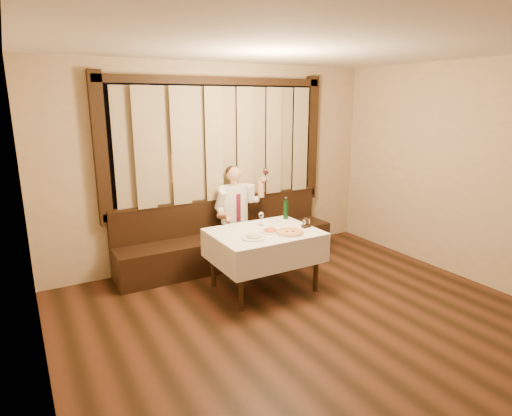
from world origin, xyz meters
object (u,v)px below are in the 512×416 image
banquette (228,242)px  green_bottle (286,210)px  pizza (290,232)px  pasta_cream (254,235)px  seated_man (237,208)px  pasta_red (270,229)px  dining_table (264,239)px  cruet_caddy (306,224)px

banquette → green_bottle: bearing=-52.7°
pizza → pasta_cream: bearing=173.0°
pizza → green_bottle: (0.32, 0.57, 0.11)m
pasta_cream → seated_man: 1.17m
pasta_cream → pasta_red: bearing=20.7°
pizza → seated_man: (-0.10, 1.17, 0.05)m
dining_table → pasta_red: 0.16m
cruet_caddy → pizza: bearing=-167.3°
banquette → pasta_cream: bearing=-101.7°
pasta_cream → cruet_caddy: 0.78m
pizza → seated_man: size_ratio=0.24×
pasta_red → cruet_caddy: 0.49m
pasta_red → seated_man: size_ratio=0.18×
pasta_cream → seated_man: size_ratio=0.20×
dining_table → green_bottle: 0.66m
green_bottle → seated_man: bearing=124.4°
dining_table → seated_man: bearing=83.1°
cruet_caddy → dining_table: bearing=160.3°
green_bottle → pizza: bearing=-119.3°
pasta_red → pasta_cream: pasta_cream is taller
pasta_cream → cruet_caddy: cruet_caddy is taller
pizza → pasta_red: (-0.17, 0.17, 0.02)m
pasta_red → seated_man: (0.07, 1.00, 0.03)m
pasta_cream → cruet_caddy: bearing=3.5°
pizza → dining_table: bearing=131.7°
banquette → pizza: banquette is taller
dining_table → green_bottle: (0.53, 0.33, 0.23)m
dining_table → cruet_caddy: size_ratio=10.13×
pizza → green_bottle: 0.66m
dining_table → cruet_caddy: (0.53, -0.13, 0.15)m
banquette → cruet_caddy: (0.53, -1.16, 0.49)m
pasta_red → seated_man: seated_man is taller
pizza → pasta_cream: pasta_cream is taller
pizza → seated_man: seated_man is taller
pasta_cream → green_bottle: 0.94m
cruet_caddy → seated_man: bearing=105.8°
pasta_red → green_bottle: bearing=39.2°
pasta_red → green_bottle: green_bottle is taller
cruet_caddy → seated_man: 1.15m
banquette → dining_table: size_ratio=2.52×
pasta_red → seated_man: bearing=86.0°
dining_table → banquette: bearing=90.0°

